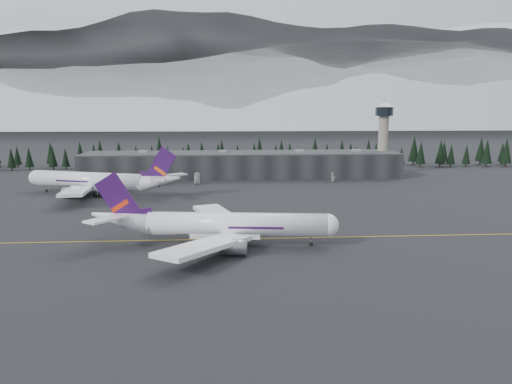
{
  "coord_description": "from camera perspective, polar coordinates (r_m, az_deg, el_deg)",
  "views": [
    {
      "loc": [
        -10.61,
        -130.92,
        33.76
      ],
      "look_at": [
        0.0,
        20.0,
        9.0
      ],
      "focal_mm": 35.0,
      "sensor_mm": 36.0,
      "label": 1
    }
  ],
  "objects": [
    {
      "name": "ground",
      "position": [
        135.62,
        0.59,
        -5.12
      ],
      "size": [
        1400.0,
        1400.0,
        0.0
      ],
      "primitive_type": "plane",
      "color": "black",
      "rests_on": "ground"
    },
    {
      "name": "treeline",
      "position": [
        294.29,
        -1.94,
        4.17
      ],
      "size": [
        360.0,
        20.0,
        15.0
      ],
      "primitive_type": "cube",
      "color": "black",
      "rests_on": "ground"
    },
    {
      "name": "taxiline",
      "position": [
        133.69,
        0.66,
        -5.33
      ],
      "size": [
        400.0,
        0.4,
        0.02
      ],
      "primitive_type": "cube",
      "color": "gold",
      "rests_on": "ground"
    },
    {
      "name": "jet_parked",
      "position": [
        210.02,
        -17.3,
        1.21
      ],
      "size": [
        67.06,
        59.99,
        20.39
      ],
      "rotation": [
        0.0,
        0.0,
        2.78
      ],
      "color": "white",
      "rests_on": "ground"
    },
    {
      "name": "control_tower",
      "position": [
        272.9,
        14.37,
        6.83
      ],
      "size": [
        10.0,
        10.0,
        37.7
      ],
      "color": "gray",
      "rests_on": "ground"
    },
    {
      "name": "jet_main",
      "position": [
        126.84,
        -4.69,
        -3.72
      ],
      "size": [
        63.24,
        58.07,
        18.63
      ],
      "rotation": [
        0.0,
        0.0,
        -0.12
      ],
      "color": "white",
      "rests_on": "ground"
    },
    {
      "name": "terminal",
      "position": [
        257.61,
        -1.64,
        3.17
      ],
      "size": [
        160.0,
        30.0,
        12.6
      ],
      "color": "black",
      "rests_on": "ground"
    },
    {
      "name": "gse_vehicle_a",
      "position": [
        232.36,
        -6.75,
        1.07
      ],
      "size": [
        4.39,
        6.16,
        1.56
      ],
      "primitive_type": "imported",
      "rotation": [
        0.0,
        0.0,
        0.36
      ],
      "color": "silver",
      "rests_on": "ground"
    },
    {
      "name": "mountain_ridge",
      "position": [
        1131.47,
        -3.51,
        7.57
      ],
      "size": [
        4400.0,
        900.0,
        420.0
      ],
      "primitive_type": null,
      "color": "white",
      "rests_on": "ground"
    },
    {
      "name": "gse_vehicle_b",
      "position": [
        240.42,
        8.79,
        1.3
      ],
      "size": [
        4.68,
        2.0,
        1.58
      ],
      "primitive_type": "imported",
      "rotation": [
        0.0,
        0.0,
        -1.6
      ],
      "color": "silver",
      "rests_on": "ground"
    }
  ]
}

